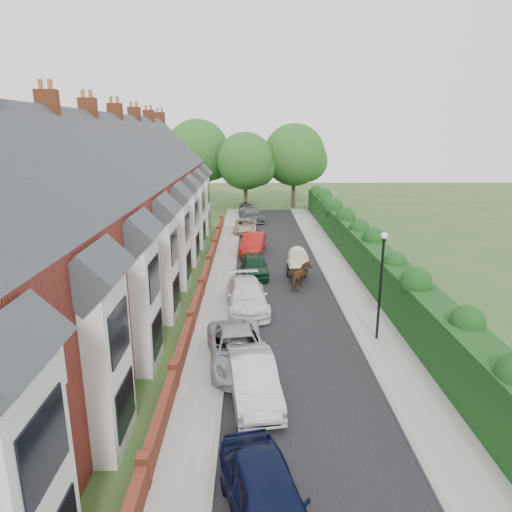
{
  "coord_description": "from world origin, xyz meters",
  "views": [
    {
      "loc": [
        -2.46,
        -15.33,
        9.45
      ],
      "look_at": [
        -2.12,
        10.88,
        2.2
      ],
      "focal_mm": 32.0,
      "sensor_mm": 36.0,
      "label": 1
    }
  ],
  "objects": [
    {
      "name": "tree_far_right",
      "position": [
        3.39,
        42.08,
        6.31
      ],
      "size": [
        7.98,
        7.6,
        10.31
      ],
      "color": "#332316",
      "rests_on": "ground"
    },
    {
      "name": "garden_wall_row",
      "position": [
        -5.35,
        10.0,
        0.46
      ],
      "size": [
        0.35,
        40.35,
        1.1
      ],
      "color": "brown",
      "rests_on": "ground"
    },
    {
      "name": "car_silver_b",
      "position": [
        -3.0,
        1.84,
        0.71
      ],
      "size": [
        3.01,
        5.37,
        1.42
      ],
      "primitive_type": "imported",
      "rotation": [
        0.0,
        0.0,
        0.13
      ],
      "color": "#A1A4A8",
      "rests_on": "ground"
    },
    {
      "name": "ground",
      "position": [
        0.0,
        0.0,
        0.0
      ],
      "size": [
        140.0,
        140.0,
        0.0
      ],
      "primitive_type": "plane",
      "color": "#2D4C1E",
      "rests_on": "ground"
    },
    {
      "name": "tree_far_back",
      "position": [
        -8.59,
        43.08,
        6.62
      ],
      "size": [
        8.4,
        8.0,
        10.82
      ],
      "color": "#332316",
      "rests_on": "ground"
    },
    {
      "name": "kerb_hedge_side",
      "position": [
        2.55,
        11.0,
        0.07
      ],
      "size": [
        0.18,
        58.0,
        0.13
      ],
      "primitive_type": "cube",
      "color": "gray",
      "rests_on": "ground"
    },
    {
      "name": "road",
      "position": [
        -0.5,
        11.0,
        0.01
      ],
      "size": [
        6.0,
        58.0,
        0.02
      ],
      "primitive_type": "cube",
      "color": "black",
      "rests_on": "ground"
    },
    {
      "name": "car_green",
      "position": [
        -2.2,
        13.92,
        0.72
      ],
      "size": [
        1.97,
        4.32,
        1.44
      ],
      "primitive_type": "imported",
      "rotation": [
        0.0,
        0.0,
        0.06
      ],
      "color": "black",
      "rests_on": "ground"
    },
    {
      "name": "car_grey",
      "position": [
        -2.32,
        33.0,
        0.75
      ],
      "size": [
        3.15,
        5.48,
        1.49
      ],
      "primitive_type": "imported",
      "rotation": [
        0.0,
        0.0,
        0.22
      ],
      "color": "#4E5155",
      "rests_on": "ground"
    },
    {
      "name": "tree_far_left",
      "position": [
        -2.65,
        40.08,
        5.71
      ],
      "size": [
        7.14,
        6.8,
        9.29
      ],
      "color": "#332316",
      "rests_on": "ground"
    },
    {
      "name": "terrace_row",
      "position": [
        -10.87,
        9.98,
        4.47
      ],
      "size": [
        9.05,
        40.5,
        11.5
      ],
      "color": "maroon",
      "rests_on": "ground"
    },
    {
      "name": "pavement_house_side",
      "position": [
        -4.35,
        11.0,
        0.06
      ],
      "size": [
        1.7,
        58.0,
        0.12
      ],
      "primitive_type": "cube",
      "color": "gray",
      "rests_on": "ground"
    },
    {
      "name": "kerb_house_side",
      "position": [
        -3.55,
        11.0,
        0.07
      ],
      "size": [
        0.18,
        58.0,
        0.13
      ],
      "primitive_type": "cube",
      "color": "gray",
      "rests_on": "ground"
    },
    {
      "name": "car_silver_a",
      "position": [
        -2.37,
        -0.6,
        0.76
      ],
      "size": [
        2.21,
        4.76,
        1.51
      ],
      "primitive_type": "imported",
      "rotation": [
        0.0,
        0.0,
        0.14
      ],
      "color": "#BBBBC0",
      "rests_on": "ground"
    },
    {
      "name": "car_navy",
      "position": [
        -2.08,
        -6.2,
        0.78
      ],
      "size": [
        2.89,
        4.86,
        1.55
      ],
      "primitive_type": "imported",
      "rotation": [
        0.0,
        0.0,
        0.25
      ],
      "color": "black",
      "rests_on": "ground"
    },
    {
      "name": "car_black",
      "position": [
        -3.0,
        37.71,
        0.66
      ],
      "size": [
        1.56,
        3.87,
        1.32
      ],
      "primitive_type": "imported",
      "rotation": [
        0.0,
        0.0,
        -0.0
      ],
      "color": "black",
      "rests_on": "ground"
    },
    {
      "name": "car_beige",
      "position": [
        -2.92,
        27.4,
        0.64
      ],
      "size": [
        2.26,
        4.66,
        1.28
      ],
      "primitive_type": "imported",
      "rotation": [
        0.0,
        0.0,
        -0.03
      ],
      "color": "tan",
      "rests_on": "ground"
    },
    {
      "name": "car_white",
      "position": [
        -2.67,
        7.95,
        0.76
      ],
      "size": [
        2.64,
        5.44,
        1.52
      ],
      "primitive_type": "imported",
      "rotation": [
        0.0,
        0.0,
        0.1
      ],
      "color": "white",
      "rests_on": "ground"
    },
    {
      "name": "pavement_hedge_side",
      "position": [
        3.6,
        11.0,
        0.06
      ],
      "size": [
        2.2,
        58.0,
        0.12
      ],
      "primitive_type": "cube",
      "color": "gray",
      "rests_on": "ground"
    },
    {
      "name": "lamppost",
      "position": [
        3.4,
        4.0,
        3.3
      ],
      "size": [
        0.32,
        0.32,
        5.16
      ],
      "color": "black",
      "rests_on": "ground"
    },
    {
      "name": "horse",
      "position": [
        0.64,
        11.08,
        0.8
      ],
      "size": [
        1.55,
        2.09,
        1.61
      ],
      "primitive_type": "imported",
      "rotation": [
        0.0,
        0.0,
        2.73
      ],
      "color": "#4B2D1B",
      "rests_on": "ground"
    },
    {
      "name": "hedge",
      "position": [
        5.4,
        11.0,
        1.6
      ],
      "size": [
        2.1,
        58.0,
        2.85
      ],
      "color": "#123912",
      "rests_on": "ground"
    },
    {
      "name": "car_red",
      "position": [
        -2.21,
        19.83,
        0.78
      ],
      "size": [
        2.2,
        4.9,
        1.56
      ],
      "primitive_type": "imported",
      "rotation": [
        0.0,
        0.0,
        -0.12
      ],
      "color": "maroon",
      "rests_on": "ground"
    },
    {
      "name": "horse_cart",
      "position": [
        0.64,
        13.14,
        1.2
      ],
      "size": [
        1.31,
        2.9,
        2.09
      ],
      "color": "black",
      "rests_on": "ground"
    }
  ]
}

